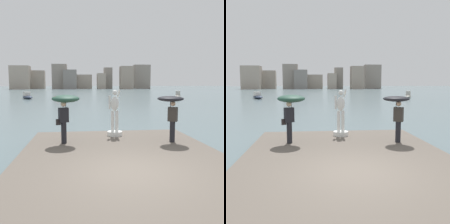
# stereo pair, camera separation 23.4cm
# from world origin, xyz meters

# --- Properties ---
(ground_plane) EXTENTS (400.00, 400.00, 0.00)m
(ground_plane) POSITION_xyz_m (0.00, 40.00, 0.00)
(ground_plane) COLOR slate
(pier) EXTENTS (7.21, 9.26, 0.40)m
(pier) POSITION_xyz_m (0.00, 1.63, 0.20)
(pier) COLOR #60564C
(pier) RESTS_ON ground
(statue_white_figure) EXTENTS (0.71, 0.92, 2.19)m
(statue_white_figure) POSITION_xyz_m (0.15, 5.02, 1.20)
(statue_white_figure) COLOR white
(statue_white_figure) RESTS_ON pier
(onlooker_left) EXTENTS (1.48, 1.49, 2.01)m
(onlooker_left) POSITION_xyz_m (-2.06, 3.76, 2.04)
(onlooker_left) COLOR black
(onlooker_left) RESTS_ON pier
(onlooker_right) EXTENTS (1.52, 1.52, 1.94)m
(onlooker_right) POSITION_xyz_m (2.34, 3.49, 1.98)
(onlooker_right) COLOR black
(onlooker_right) RESTS_ON pier
(boat_mid) EXTENTS (2.89, 3.95, 0.59)m
(boat_mid) POSITION_xyz_m (-5.48, 39.81, 0.30)
(boat_mid) COLOR #9E2D28
(boat_mid) RESTS_ON ground
(boat_far) EXTENTS (3.15, 4.48, 1.24)m
(boat_far) POSITION_xyz_m (-11.30, 41.79, 0.43)
(boat_far) COLOR #2D384C
(boat_far) RESTS_ON ground
(boat_leftward) EXTENTS (2.48, 3.71, 1.34)m
(boat_leftward) POSITION_xyz_m (17.49, 42.13, 0.47)
(boat_leftward) COLOR silver
(boat_leftward) RESTS_ON ground
(distant_skyline) EXTENTS (68.51, 12.56, 12.23)m
(distant_skyline) POSITION_xyz_m (-1.92, 123.25, 5.17)
(distant_skyline) COLOR #A89989
(distant_skyline) RESTS_ON ground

